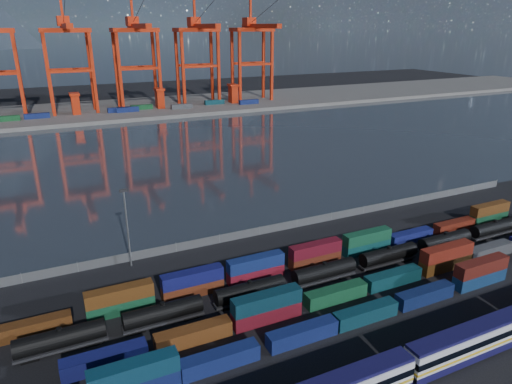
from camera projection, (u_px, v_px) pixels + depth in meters
name	position (u px, v px, depth m)	size (l,w,h in m)	color
ground	(326.00, 295.00, 82.79)	(700.00, 700.00, 0.00)	black
harbor_water	(171.00, 155.00, 171.98)	(700.00, 700.00, 0.00)	#272E38
far_quay	(122.00, 110.00, 260.82)	(700.00, 70.00, 2.00)	#514F4C
passenger_train	(476.00, 340.00, 66.62)	(77.26, 3.12, 5.35)	silver
container_row_south	(277.00, 338.00, 68.29)	(139.54, 2.38, 5.07)	#383B3D
container_row_mid	(410.00, 271.00, 87.26)	(128.03, 2.44, 5.19)	navy
container_row_north	(270.00, 266.00, 88.33)	(140.17, 2.29, 4.88)	navy
tanker_string	(357.00, 263.00, 89.56)	(121.84, 2.86, 4.10)	black
waterfront_fence	(260.00, 231.00, 106.23)	(160.12, 0.12, 2.20)	#595B5E
yard_light_mast	(127.00, 224.00, 89.64)	(1.60, 0.40, 16.60)	slate
gantry_cranes	(102.00, 40.00, 239.14)	(199.44, 46.92, 63.54)	red
quay_containers	(105.00, 111.00, 243.27)	(172.58, 10.99, 2.60)	navy
straddle_carriers	(119.00, 100.00, 248.99)	(140.00, 7.00, 11.10)	red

